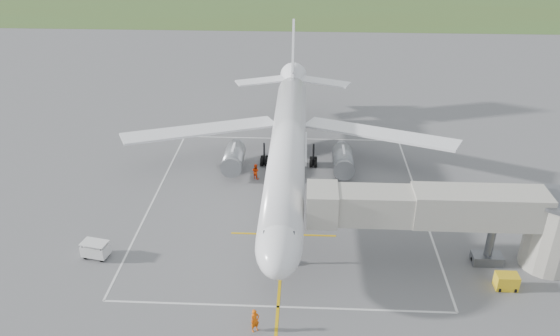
{
  "coord_description": "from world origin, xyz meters",
  "views": [
    {
      "loc": [
        1.77,
        -52.99,
        29.66
      ],
      "look_at": [
        -0.62,
        -4.0,
        4.0
      ],
      "focal_mm": 35.0,
      "sensor_mm": 36.0,
      "label": 1
    }
  ],
  "objects_px": {
    "gpu_unit": "(506,282)",
    "jet_bridge": "(468,217)",
    "airliner": "(288,145)",
    "ramp_worker_nose": "(255,321)",
    "baggage_cart": "(96,250)",
    "ramp_worker_wing": "(256,171)"
  },
  "relations": [
    {
      "from": "jet_bridge",
      "to": "ramp_worker_wing",
      "type": "height_order",
      "value": "jet_bridge"
    },
    {
      "from": "jet_bridge",
      "to": "ramp_worker_wing",
      "type": "distance_m",
      "value": 24.49
    },
    {
      "from": "jet_bridge",
      "to": "baggage_cart",
      "type": "xyz_separation_m",
      "value": [
        -32.25,
        -0.83,
        -3.93
      ]
    },
    {
      "from": "airliner",
      "to": "jet_bridge",
      "type": "xyz_separation_m",
      "value": [
        15.72,
        -14.25,
        0.35
      ]
    },
    {
      "from": "airliner",
      "to": "ramp_worker_wing",
      "type": "height_order",
      "value": "airliner"
    },
    {
      "from": "airliner",
      "to": "ramp_worker_wing",
      "type": "distance_m",
      "value": 5.05
    },
    {
      "from": "baggage_cart",
      "to": "ramp_worker_nose",
      "type": "xyz_separation_m",
      "value": [
        14.97,
        -8.32,
        0.17
      ]
    },
    {
      "from": "airliner",
      "to": "jet_bridge",
      "type": "distance_m",
      "value": 21.22
    },
    {
      "from": "jet_bridge",
      "to": "airliner",
      "type": "bearing_deg",
      "value": 137.81
    },
    {
      "from": "jet_bridge",
      "to": "ramp_worker_wing",
      "type": "relative_size",
      "value": 13.17
    },
    {
      "from": "airliner",
      "to": "baggage_cart",
      "type": "height_order",
      "value": "airliner"
    },
    {
      "from": "jet_bridge",
      "to": "baggage_cart",
      "type": "height_order",
      "value": "jet_bridge"
    },
    {
      "from": "jet_bridge",
      "to": "ramp_worker_nose",
      "type": "height_order",
      "value": "jet_bridge"
    },
    {
      "from": "gpu_unit",
      "to": "jet_bridge",
      "type": "bearing_deg",
      "value": 131.25
    },
    {
      "from": "baggage_cart",
      "to": "ramp_worker_wing",
      "type": "bearing_deg",
      "value": 61.62
    },
    {
      "from": "ramp_worker_nose",
      "to": "gpu_unit",
      "type": "bearing_deg",
      "value": -18.28
    },
    {
      "from": "airliner",
      "to": "baggage_cart",
      "type": "relative_size",
      "value": 18.65
    },
    {
      "from": "jet_bridge",
      "to": "ramp_worker_nose",
      "type": "xyz_separation_m",
      "value": [
        -17.28,
        -9.15,
        -3.77
      ]
    },
    {
      "from": "airliner",
      "to": "ramp_worker_nose",
      "type": "xyz_separation_m",
      "value": [
        -1.56,
        -23.4,
        -3.41
      ]
    },
    {
      "from": "jet_bridge",
      "to": "ramp_worker_nose",
      "type": "relative_size",
      "value": 11.96
    },
    {
      "from": "airliner",
      "to": "ramp_worker_nose",
      "type": "height_order",
      "value": "airliner"
    },
    {
      "from": "ramp_worker_nose",
      "to": "ramp_worker_wing",
      "type": "height_order",
      "value": "ramp_worker_nose"
    }
  ]
}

